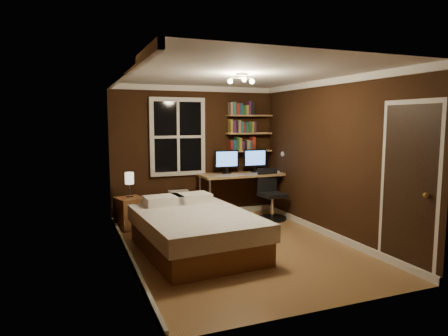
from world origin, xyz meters
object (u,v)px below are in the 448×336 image
object	(u,v)px
desk	(245,176)
office_chair	(271,200)
bed	(195,231)
bedside_lamp	(130,185)
radiator	(179,204)
monitor_left	(227,162)
desk_lamp	(281,161)
nightstand	(130,213)
monitor_right	(255,161)

from	to	relation	value
desk	office_chair	world-z (taller)	office_chair
bed	desk	bearing A→B (deg)	43.16
bedside_lamp	radiator	world-z (taller)	bedside_lamp
bedside_lamp	monitor_left	distance (m)	1.90
desk	desk_lamp	world-z (taller)	desk_lamp
nightstand	bedside_lamp	xyz separation A→B (m)	(0.00, 0.00, 0.49)
monitor_right	monitor_left	bearing A→B (deg)	180.00
nightstand	monitor_left	world-z (taller)	monitor_left
radiator	desk_lamp	world-z (taller)	desk_lamp
monitor_left	desk	bearing A→B (deg)	-14.15
desk	monitor_left	distance (m)	0.46
radiator	bedside_lamp	bearing A→B (deg)	-159.44
monitor_right	desk_lamp	distance (m)	0.52
monitor_right	office_chair	world-z (taller)	monitor_right
nightstand	monitor_left	distance (m)	2.04
radiator	office_chair	size ratio (longest dim) A/B	0.57
monitor_right	bedside_lamp	bearing A→B (deg)	-175.43
office_chair	desk	bearing A→B (deg)	125.05
desk_lamp	office_chair	bearing A→B (deg)	-141.73
radiator	monitor_right	distance (m)	1.72
monitor_left	monitor_right	distance (m)	0.60
bed	bedside_lamp	xyz separation A→B (m)	(-0.68, 1.58, 0.46)
bedside_lamp	monitor_left	world-z (taller)	monitor_left
bed	radiator	world-z (taller)	bed
bed	bedside_lamp	distance (m)	1.78
bedside_lamp	office_chair	size ratio (longest dim) A/B	0.45
nightstand	radiator	bearing A→B (deg)	3.81
nightstand	desk	xyz separation A→B (m)	(2.22, 0.11, 0.51)
radiator	desk	distance (m)	1.39
nightstand	monitor_right	xyz separation A→B (m)	(2.47, 0.20, 0.80)
bed	desk	size ratio (longest dim) A/B	1.21
nightstand	office_chair	distance (m)	2.59
bed	office_chair	size ratio (longest dim) A/B	2.24
bedside_lamp	monitor_left	size ratio (longest dim) A/B	0.90
desk	monitor_left	world-z (taller)	monitor_left
desk	bedside_lamp	bearing A→B (deg)	-177.20
bed	monitor_right	world-z (taller)	monitor_right
desk	desk_lamp	bearing A→B (deg)	-10.17
radiator	monitor_left	xyz separation A→B (m)	(0.92, -0.16, 0.79)
bed	desk_lamp	distance (m)	2.85
monitor_left	office_chair	bearing A→B (deg)	-35.92
bed	office_chair	bearing A→B (deg)	29.39
bed	monitor_left	size ratio (longest dim) A/B	4.46
monitor_right	nightstand	bearing A→B (deg)	-175.43
nightstand	bed	bearing A→B (deg)	-83.38
bed	bedside_lamp	world-z (taller)	bedside_lamp
nightstand	desk	bearing A→B (deg)	-13.94
bedside_lamp	monitor_right	distance (m)	2.50
monitor_right	desk	bearing A→B (deg)	-160.54
monitor_left	desk_lamp	bearing A→B (deg)	-11.49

